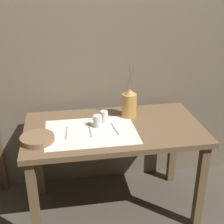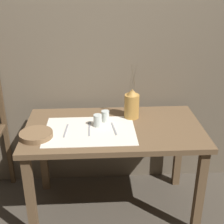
% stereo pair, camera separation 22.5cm
% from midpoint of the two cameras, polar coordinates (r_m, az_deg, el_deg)
% --- Properties ---
extents(ground_plane, '(12.00, 12.00, 0.00)m').
position_cam_midpoint_polar(ground_plane, '(2.73, 2.74, -17.10)').
color(ground_plane, '#473F35').
extents(stone_wall_back, '(7.00, 0.06, 2.40)m').
position_cam_midpoint_polar(stone_wall_back, '(2.59, 2.23, 10.74)').
color(stone_wall_back, '#6B5E4C').
rests_on(stone_wall_back, ground_plane).
extents(wooden_table, '(1.31, 0.72, 0.76)m').
position_cam_midpoint_polar(wooden_table, '(2.35, 3.06, -4.99)').
color(wooden_table, brown).
rests_on(wooden_table, ground_plane).
extents(linen_cloth, '(0.65, 0.46, 0.00)m').
position_cam_midpoint_polar(linen_cloth, '(2.24, -1.17, -3.51)').
color(linen_cloth, silver).
rests_on(linen_cloth, wooden_table).
extents(pitcher_with_flowers, '(0.11, 0.11, 0.43)m').
position_cam_midpoint_polar(pitcher_with_flowers, '(2.41, 6.30, 1.32)').
color(pitcher_with_flowers, '#B7843D').
rests_on(pitcher_with_flowers, wooden_table).
extents(wooden_bowl, '(0.23, 0.23, 0.04)m').
position_cam_midpoint_polar(wooden_bowl, '(2.19, -10.87, -4.20)').
color(wooden_bowl, brown).
rests_on(wooden_bowl, wooden_table).
extents(glass_tumbler_near, '(0.06, 0.06, 0.09)m').
position_cam_midpoint_polar(glass_tumbler_near, '(2.29, 0.18, -1.62)').
color(glass_tumbler_near, silver).
rests_on(glass_tumbler_near, wooden_table).
extents(glass_tumbler_far, '(0.06, 0.06, 0.09)m').
position_cam_midpoint_polar(glass_tumbler_far, '(2.36, 1.48, -0.82)').
color(glass_tumbler_far, silver).
rests_on(glass_tumbler_far, wooden_table).
extents(fork_inner, '(0.03, 0.20, 0.00)m').
position_cam_midpoint_polar(fork_inner, '(2.25, -5.61, -3.46)').
color(fork_inner, '#939399').
rests_on(fork_inner, wooden_table).
extents(spoon_outer, '(0.02, 0.21, 0.02)m').
position_cam_midpoint_polar(spoon_outer, '(2.30, -1.35, -2.56)').
color(spoon_outer, '#939399').
rests_on(spoon_outer, wooden_table).
extents(fork_outer, '(0.04, 0.20, 0.00)m').
position_cam_midpoint_polar(fork_outer, '(2.27, 3.25, -3.10)').
color(fork_outer, '#939399').
rests_on(fork_outer, wooden_table).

